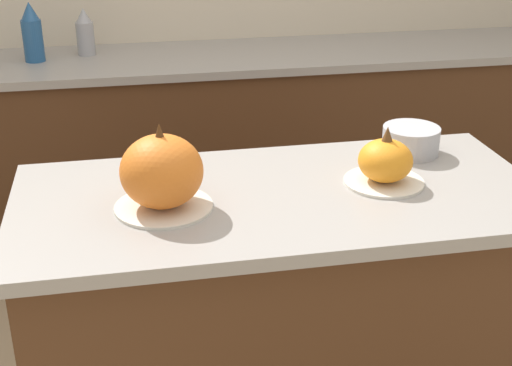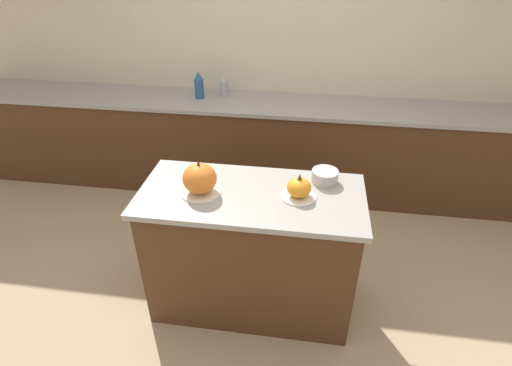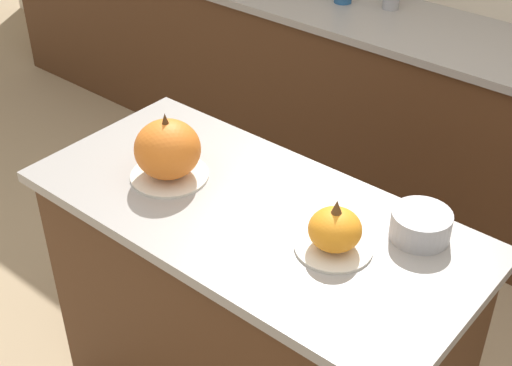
# 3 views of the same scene
# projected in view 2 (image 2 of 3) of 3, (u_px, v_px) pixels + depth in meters

# --- Properties ---
(ground_plane) EXTENTS (12.00, 12.00, 0.00)m
(ground_plane) POSITION_uv_depth(u_px,v_px,m) (252.00, 300.00, 2.86)
(ground_plane) COLOR tan
(wall_back) EXTENTS (8.00, 0.06, 2.50)m
(wall_back) POSITION_uv_depth(u_px,v_px,m) (281.00, 56.00, 3.73)
(wall_back) COLOR beige
(wall_back) RESTS_ON ground_plane
(kitchen_island) EXTENTS (1.35, 0.64, 0.92)m
(kitchen_island) POSITION_uv_depth(u_px,v_px,m) (252.00, 251.00, 2.61)
(kitchen_island) COLOR #4C2D19
(kitchen_island) RESTS_ON ground_plane
(back_counter) EXTENTS (6.00, 0.60, 0.91)m
(back_counter) POSITION_uv_depth(u_px,v_px,m) (276.00, 147.00, 3.88)
(back_counter) COLOR #4C2D19
(back_counter) RESTS_ON ground_plane
(pumpkin_cake_left) EXTENTS (0.24, 0.24, 0.22)m
(pumpkin_cake_left) POSITION_uv_depth(u_px,v_px,m) (200.00, 179.00, 2.33)
(pumpkin_cake_left) COLOR silver
(pumpkin_cake_left) RESTS_ON kitchen_island
(pumpkin_cake_right) EXTENTS (0.21, 0.21, 0.16)m
(pumpkin_cake_right) POSITION_uv_depth(u_px,v_px,m) (299.00, 189.00, 2.31)
(pumpkin_cake_right) COLOR silver
(pumpkin_cake_right) RESTS_ON kitchen_island
(bottle_tall) EXTENTS (0.09, 0.09, 0.25)m
(bottle_tall) POSITION_uv_depth(u_px,v_px,m) (199.00, 85.00, 3.69)
(bottle_tall) COLOR #235184
(bottle_tall) RESTS_ON back_counter
(bottle_short) EXTENTS (0.08, 0.08, 0.20)m
(bottle_short) POSITION_uv_depth(u_px,v_px,m) (224.00, 86.00, 3.74)
(bottle_short) COLOR #99999E
(bottle_short) RESTS_ON back_counter
(mixing_bowl) EXTENTS (0.16, 0.16, 0.08)m
(mixing_bowl) POSITION_uv_depth(u_px,v_px,m) (325.00, 176.00, 2.46)
(mixing_bowl) COLOR #ADADB2
(mixing_bowl) RESTS_ON kitchen_island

